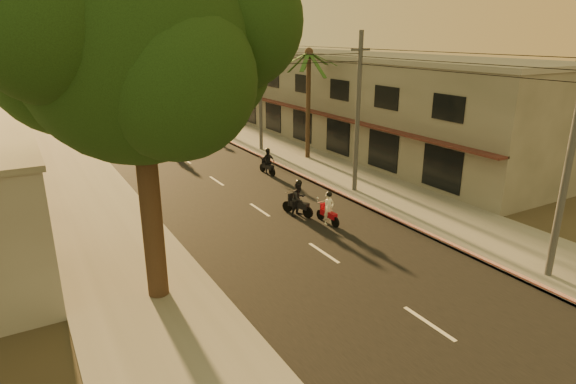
% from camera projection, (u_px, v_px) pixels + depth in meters
% --- Properties ---
extents(ground, '(160.00, 160.00, 0.00)m').
position_uv_depth(ground, '(353.00, 273.00, 18.65)').
color(ground, '#383023').
rests_on(ground, ground).
extents(road, '(10.00, 140.00, 0.02)m').
position_uv_depth(road, '(186.00, 160.00, 35.09)').
color(road, black).
rests_on(road, ground).
extents(sidewalk_right, '(5.00, 140.00, 0.12)m').
position_uv_depth(sidewalk_right, '(276.00, 148.00, 38.64)').
color(sidewalk_right, slate).
rests_on(sidewalk_right, ground).
extents(sidewalk_left, '(5.00, 140.00, 0.12)m').
position_uv_depth(sidewalk_left, '(75.00, 174.00, 31.52)').
color(sidewalk_left, slate).
rests_on(sidewalk_left, ground).
extents(curb_stripe, '(0.20, 60.00, 0.20)m').
position_uv_depth(curb_stripe, '(280.00, 165.00, 33.37)').
color(curb_stripe, '#B52313').
rests_on(curb_stripe, ground).
extents(shophouse_row, '(8.80, 34.20, 7.30)m').
position_uv_depth(shophouse_row, '(357.00, 100.00, 38.93)').
color(shophouse_row, gray).
rests_on(shophouse_row, ground).
extents(broadleaf_tree, '(9.60, 8.70, 12.10)m').
position_uv_depth(broadleaf_tree, '(147.00, 45.00, 14.62)').
color(broadleaf_tree, black).
rests_on(broadleaf_tree, ground).
extents(palm_tree, '(5.00, 5.00, 8.20)m').
position_uv_depth(palm_tree, '(309.00, 59.00, 33.36)').
color(palm_tree, black).
rests_on(palm_tree, ground).
extents(utility_poles, '(1.20, 48.26, 9.00)m').
position_uv_depth(utility_poles, '(260.00, 65.00, 35.99)').
color(utility_poles, '#38383A').
rests_on(utility_poles, ground).
extents(filler_right, '(8.00, 14.00, 6.00)m').
position_uv_depth(filler_right, '(227.00, 81.00, 61.36)').
color(filler_right, gray).
rests_on(filler_right, ground).
extents(scooter_red, '(0.66, 1.70, 1.67)m').
position_uv_depth(scooter_red, '(328.00, 210.00, 23.20)').
color(scooter_red, black).
rests_on(scooter_red, ground).
extents(scooter_mid_a, '(1.31, 1.85, 1.90)m').
position_uv_depth(scooter_mid_a, '(299.00, 199.00, 24.26)').
color(scooter_mid_a, black).
rests_on(scooter_mid_a, ground).
extents(scooter_mid_b, '(1.04, 1.80, 1.77)m').
position_uv_depth(scooter_mid_b, '(268.00, 163.00, 31.39)').
color(scooter_mid_b, black).
rests_on(scooter_mid_b, ground).
extents(scooter_far_a, '(0.97, 1.67, 1.66)m').
position_uv_depth(scooter_far_a, '(174.00, 148.00, 35.51)').
color(scooter_far_a, black).
rests_on(scooter_far_a, ground).
extents(scooter_far_b, '(1.35, 1.66, 1.68)m').
position_uv_depth(scooter_far_b, '(209.00, 130.00, 41.92)').
color(scooter_far_b, black).
rests_on(scooter_far_b, ground).
extents(parked_car, '(2.04, 4.09, 1.27)m').
position_uv_depth(parked_car, '(197.00, 131.00, 42.52)').
color(parked_car, '#A2A4AA').
rests_on(parked_car, ground).
extents(scooter_far_c, '(1.19, 1.76, 1.81)m').
position_uv_depth(scooter_far_c, '(147.00, 124.00, 44.40)').
color(scooter_far_c, black).
rests_on(scooter_far_c, ground).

